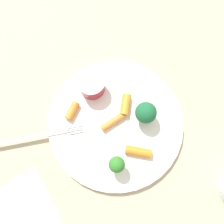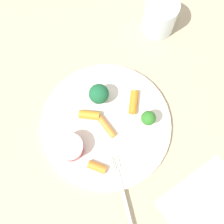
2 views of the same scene
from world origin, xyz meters
TOP-DOWN VIEW (x-y plane):
  - ground_plane at (0.00, 0.00)m, footprint 2.40×2.40m
  - plate at (0.00, 0.00)m, footprint 0.27×0.27m
  - sauce_cup at (0.03, -0.08)m, footprint 0.05×0.05m
  - broccoli_floret_0 at (-0.06, 0.01)m, footprint 0.04×0.04m
  - broccoli_floret_1 at (0.02, 0.08)m, footprint 0.03×0.03m
  - carrot_stick_0 at (0.08, -0.04)m, footprint 0.04×0.04m
  - carrot_stick_1 at (0.01, 0.00)m, footprint 0.05×0.03m
  - carrot_stick_2 at (-0.02, 0.07)m, footprint 0.05×0.04m
  - carrot_stick_3 at (-0.03, -0.03)m, footprint 0.03×0.04m
  - fork at (0.16, -0.01)m, footprint 0.20×0.03m

SIDE VIEW (x-z plane):
  - ground_plane at x=0.00m, z-range 0.00..0.00m
  - plate at x=0.00m, z-range 0.00..0.01m
  - fork at x=0.16m, z-range 0.01..0.01m
  - carrot_stick_1 at x=0.01m, z-range 0.01..0.02m
  - carrot_stick_0 at x=0.08m, z-range 0.01..0.03m
  - carrot_stick_2 at x=-0.02m, z-range 0.01..0.03m
  - carrot_stick_3 at x=-0.03m, z-range 0.01..0.03m
  - sauce_cup at x=0.03m, z-range 0.01..0.05m
  - broccoli_floret_1 at x=0.02m, z-range 0.02..0.06m
  - broccoli_floret_0 at x=-0.06m, z-range 0.02..0.07m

